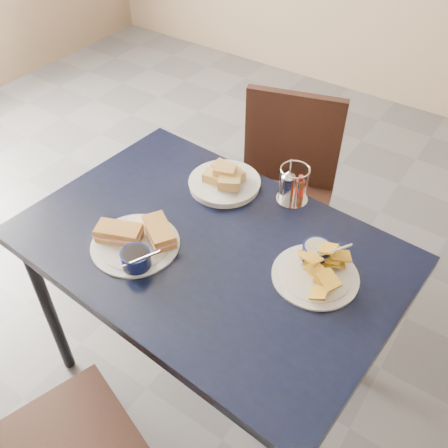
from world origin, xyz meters
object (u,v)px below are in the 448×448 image
Objects in this scene: bread_basket at (225,181)px; condiment_caddy at (292,186)px; dining_table at (209,258)px; plantain_plate at (317,266)px; sandwich_plate at (137,241)px; chair_far at (289,183)px.

bread_basket is 1.85× the size of condiment_caddy.
bread_basket reaches higher than dining_table.
dining_table is 4.82× the size of plantain_plate.
bread_basket is (-0.12, 0.27, 0.09)m from dining_table.
sandwich_plate is at bearing -156.01° from plantain_plate.
chair_far is 3.44× the size of plantain_plate.
chair_far is at bearing 83.04° from bread_basket.
plantain_plate reaches higher than dining_table.
dining_table is 1.40× the size of chair_far.
plantain_plate is 0.34m from condiment_caddy.
chair_far is (-0.07, 0.70, -0.17)m from dining_table.
chair_far is at bearing 116.59° from condiment_caddy.
condiment_caddy is (0.23, 0.07, 0.03)m from bread_basket.
sandwich_plate reaches higher than bread_basket.
sandwich_plate is 0.41m from bread_basket.
sandwich_plate reaches higher than dining_table.
bread_basket is at bearing 158.41° from plantain_plate.
condiment_caddy reaches higher than plantain_plate.
bread_basket is (0.05, 0.41, -0.00)m from sandwich_plate.
sandwich_plate is (-0.10, -0.83, 0.27)m from chair_far.
condiment_caddy reaches higher than dining_table.
dining_table is 0.24m from sandwich_plate.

